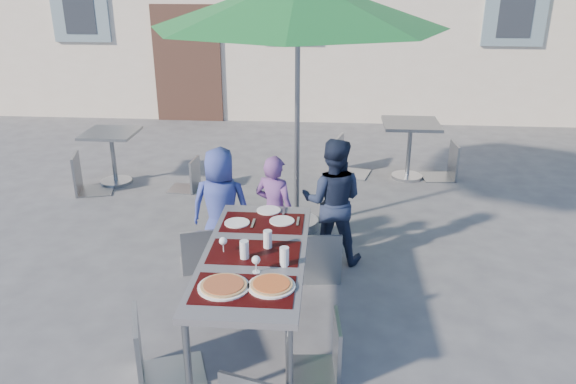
# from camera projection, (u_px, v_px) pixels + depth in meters

# --- Properties ---
(ground) EXTENTS (90.00, 90.00, 0.00)m
(ground) POSITION_uv_depth(u_px,v_px,m) (216.00, 381.00, 4.11)
(ground) COLOR #49494B
(ground) RESTS_ON ground
(dining_table) EXTENTS (0.80, 1.85, 0.76)m
(dining_table) POSITION_uv_depth(u_px,v_px,m) (255.00, 259.00, 4.40)
(dining_table) COLOR #424146
(dining_table) RESTS_ON ground
(pizza_near_left) EXTENTS (0.36, 0.36, 0.03)m
(pizza_near_left) POSITION_uv_depth(u_px,v_px,m) (224.00, 286.00, 3.88)
(pizza_near_left) COLOR white
(pizza_near_left) RESTS_ON dining_table
(pizza_near_right) EXTENTS (0.34, 0.34, 0.03)m
(pizza_near_right) POSITION_uv_depth(u_px,v_px,m) (271.00, 285.00, 3.89)
(pizza_near_right) COLOR white
(pizza_near_right) RESTS_ON dining_table
(glassware) EXTENTS (0.56, 0.45, 0.15)m
(glassware) POSITION_uv_depth(u_px,v_px,m) (260.00, 249.00, 4.27)
(glassware) COLOR silver
(glassware) RESTS_ON dining_table
(place_settings) EXTENTS (0.64, 0.51, 0.01)m
(place_settings) POSITION_uv_depth(u_px,v_px,m) (263.00, 218.00, 4.96)
(place_settings) COLOR white
(place_settings) RESTS_ON dining_table
(child_0) EXTENTS (0.60, 0.39, 1.22)m
(child_0) POSITION_uv_depth(u_px,v_px,m) (221.00, 207.00, 5.57)
(child_0) COLOR #344290
(child_0) RESTS_ON ground
(child_1) EXTENTS (0.49, 0.42, 1.15)m
(child_1) POSITION_uv_depth(u_px,v_px,m) (275.00, 211.00, 5.56)
(child_1) COLOR #683D7E
(child_1) RESTS_ON ground
(child_2) EXTENTS (0.66, 0.42, 1.30)m
(child_2) POSITION_uv_depth(u_px,v_px,m) (333.00, 201.00, 5.61)
(child_2) COLOR #1B243D
(child_2) RESTS_ON ground
(chair_0) EXTENTS (0.50, 0.50, 0.88)m
(chair_0) POSITION_uv_depth(u_px,v_px,m) (199.00, 223.00, 5.46)
(chair_0) COLOR gray
(chair_0) RESTS_ON ground
(chair_1) EXTENTS (0.44, 0.44, 0.95)m
(chair_1) POSITION_uv_depth(u_px,v_px,m) (281.00, 227.00, 5.26)
(chair_1) COLOR gray
(chair_1) RESTS_ON ground
(chair_2) EXTENTS (0.48, 0.48, 0.98)m
(chair_2) POSITION_uv_depth(u_px,v_px,m) (318.00, 225.00, 5.25)
(chair_2) COLOR #92999D
(chair_2) RESTS_ON ground
(chair_3) EXTENTS (0.60, 0.60, 1.05)m
(chair_3) POSITION_uv_depth(u_px,v_px,m) (150.00, 308.00, 3.89)
(chair_3) COLOR gray
(chair_3) RESTS_ON ground
(chair_4) EXTENTS (0.43, 0.42, 0.88)m
(chair_4) POSITION_uv_depth(u_px,v_px,m) (325.00, 315.00, 4.01)
(chair_4) COLOR #90959B
(chair_4) RESTS_ON ground
(chair_5) EXTENTS (0.46, 0.47, 0.84)m
(chair_5) POSITION_uv_depth(u_px,v_px,m) (239.00, 382.00, 3.39)
(chair_5) COLOR #8F959A
(chair_5) RESTS_ON ground
(patio_umbrella) EXTENTS (3.06, 3.06, 2.76)m
(patio_umbrella) POSITION_uv_depth(u_px,v_px,m) (298.00, 3.00, 5.61)
(patio_umbrella) COLOR #AEB2B6
(patio_umbrella) RESTS_ON ground
(cafe_table_0) EXTENTS (0.69, 0.69, 0.74)m
(cafe_table_0) POSITION_uv_depth(u_px,v_px,m) (112.00, 148.00, 7.73)
(cafe_table_0) COLOR #AEB2B6
(cafe_table_0) RESTS_ON ground
(bg_chair_l_0) EXTENTS (0.55, 0.55, 1.01)m
(bg_chair_l_0) POSITION_uv_depth(u_px,v_px,m) (82.00, 150.00, 7.37)
(bg_chair_l_0) COLOR gray
(bg_chair_l_0) RESTS_ON ground
(bg_chair_r_0) EXTENTS (0.41, 0.41, 0.85)m
(bg_chair_r_0) POSITION_uv_depth(u_px,v_px,m) (187.00, 156.00, 7.49)
(bg_chair_r_0) COLOR gray
(bg_chair_r_0) RESTS_ON ground
(cafe_table_1) EXTENTS (0.77, 0.77, 0.82)m
(cafe_table_1) POSITION_uv_depth(u_px,v_px,m) (410.00, 138.00, 7.88)
(cafe_table_1) COLOR #AEB2B6
(cafe_table_1) RESTS_ON ground
(bg_chair_l_1) EXTENTS (0.57, 0.57, 1.05)m
(bg_chair_l_1) POSITION_uv_depth(u_px,v_px,m) (347.00, 133.00, 8.05)
(bg_chair_l_1) COLOR gray
(bg_chair_l_1) RESTS_ON ground
(bg_chair_r_1) EXTENTS (0.47, 0.46, 0.98)m
(bg_chair_r_1) POSITION_uv_depth(u_px,v_px,m) (449.00, 139.00, 7.89)
(bg_chair_r_1) COLOR gray
(bg_chair_r_1) RESTS_ON ground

